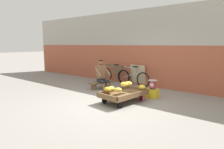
% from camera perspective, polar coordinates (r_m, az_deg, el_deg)
% --- Properties ---
extents(ground_plane, '(80.00, 80.00, 0.00)m').
position_cam_1_polar(ground_plane, '(5.96, -0.93, -8.43)').
color(ground_plane, gray).
extents(back_wall, '(16.00, 0.30, 3.19)m').
position_cam_1_polar(back_wall, '(8.31, 13.02, 7.36)').
color(back_wall, '#A35138').
rests_on(back_wall, ground).
extents(banana_cart, '(0.98, 1.52, 0.36)m').
position_cam_1_polar(banana_cart, '(6.09, 3.36, -5.71)').
color(banana_cart, brown).
rests_on(banana_cart, ground).
extents(banana_pile, '(0.92, 1.13, 0.26)m').
position_cam_1_polar(banana_pile, '(6.06, 2.92, -3.57)').
color(banana_pile, gold).
rests_on(banana_pile, banana_cart).
extents(low_bench, '(0.38, 1.12, 0.27)m').
position_cam_1_polar(low_bench, '(8.00, -3.18, -2.52)').
color(low_bench, brown).
rests_on(low_bench, ground).
extents(vendor_seated, '(0.73, 0.61, 1.14)m').
position_cam_1_polar(vendor_seated, '(7.86, -2.90, 0.00)').
color(vendor_seated, brown).
rests_on(vendor_seated, ground).
extents(plastic_crate, '(0.36, 0.28, 0.30)m').
position_cam_1_polar(plastic_crate, '(6.71, 11.46, -5.31)').
color(plastic_crate, gold).
rests_on(plastic_crate, ground).
extents(weighing_scale, '(0.30, 0.30, 0.29)m').
position_cam_1_polar(weighing_scale, '(6.65, 11.54, -2.77)').
color(weighing_scale, '#28282D').
rests_on(weighing_scale, plastic_crate).
extents(bicycle_near_left, '(1.66, 0.48, 0.86)m').
position_cam_1_polar(bicycle_near_left, '(9.15, 0.75, -0.12)').
color(bicycle_near_left, black).
rests_on(bicycle_near_left, ground).
extents(bicycle_far_left, '(1.66, 0.48, 0.86)m').
position_cam_1_polar(bicycle_far_left, '(8.43, 6.05, -0.92)').
color(bicycle_far_left, black).
rests_on(bicycle_far_left, ground).
extents(sign_board, '(0.70, 0.20, 0.89)m').
position_cam_1_polar(sign_board, '(8.59, 7.53, -0.17)').
color(sign_board, '#C6B289').
rests_on(sign_board, ground).
extents(shopping_bag, '(0.18, 0.12, 0.24)m').
position_cam_1_polar(shopping_bag, '(6.36, 8.45, -6.29)').
color(shopping_bag, '#D13D4C').
rests_on(shopping_bag, ground).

